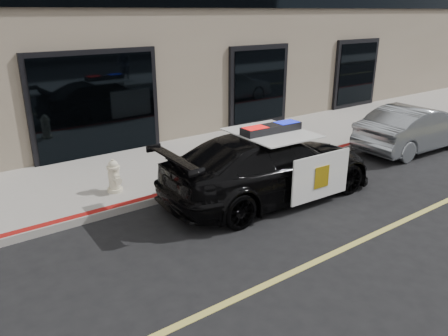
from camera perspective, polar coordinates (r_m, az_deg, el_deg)
ground at (r=7.40m, az=12.85°, el=-11.43°), size 120.00×120.00×0.00m
sidewalk_n at (r=11.13m, az=-7.69°, el=0.24°), size 60.00×3.50×0.15m
police_car at (r=9.23m, az=6.04°, el=0.36°), size 2.46×5.03×1.59m
silver_sedan at (r=13.54m, az=23.75°, el=4.79°), size 1.69×4.01×1.28m
fire_hydrant at (r=9.48m, az=-14.15°, el=-1.11°), size 0.32×0.45×0.72m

